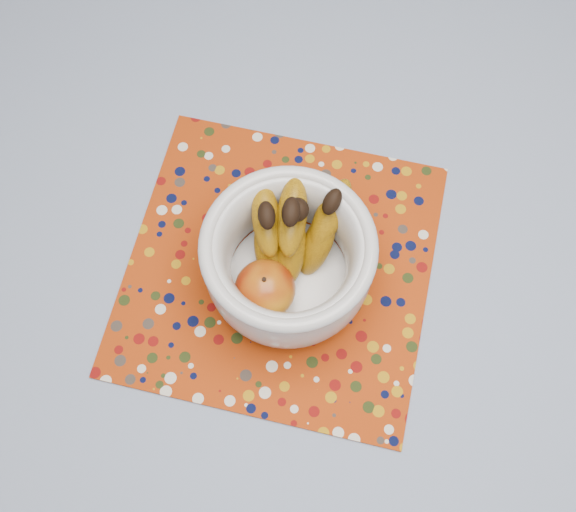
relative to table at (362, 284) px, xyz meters
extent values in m
plane|color=#2D2826|center=(0.00, 0.00, -0.67)|extent=(4.00, 4.00, 0.00)
cube|color=brown|center=(0.00, 0.00, 0.06)|extent=(1.20, 1.20, 0.04)
cylinder|color=brown|center=(-0.53, 0.53, -0.32)|extent=(0.06, 0.06, 0.71)
cylinder|color=brown|center=(0.53, 0.53, -0.32)|extent=(0.06, 0.06, 0.71)
cube|color=slate|center=(0.00, 0.00, 0.08)|extent=(1.32, 1.32, 0.01)
cube|color=#9A2E08|center=(-0.11, 0.00, 0.09)|extent=(0.47, 0.47, 0.00)
cylinder|color=silver|center=(-0.10, -0.02, 0.10)|extent=(0.10, 0.10, 0.01)
cylinder|color=silver|center=(-0.10, -0.02, 0.11)|extent=(0.15, 0.15, 0.01)
torus|color=silver|center=(-0.10, -0.02, 0.20)|extent=(0.20, 0.20, 0.02)
ellipsoid|color=#6F1504|center=(-0.13, -0.05, 0.14)|extent=(0.07, 0.07, 0.06)
sphere|color=black|center=(-0.09, 0.02, 0.21)|extent=(0.03, 0.03, 0.03)
camera|label=1|loc=(-0.12, -0.30, 0.88)|focal=42.00mm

